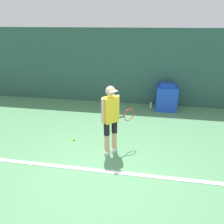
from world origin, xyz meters
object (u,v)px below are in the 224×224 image
Objects in this scene: tennis_ball at (74,139)px; covered_chair at (166,97)px; water_bottle at (151,105)px; tennis_player at (111,117)px.

tennis_ball is 0.07× the size of covered_chair.
water_bottle is (-0.52, 0.08, -0.35)m from covered_chair.
water_bottle is (0.95, 3.17, -0.82)m from tennis_player.
covered_chair is (1.47, 3.09, -0.48)m from tennis_player.
water_bottle reaches higher than tennis_ball.
tennis_ball is (-1.08, 0.36, -0.90)m from tennis_player.
water_bottle is (2.03, 2.81, 0.07)m from tennis_ball.
covered_chair is at bearing 46.94° from tennis_ball.
covered_chair is 4.15× the size of water_bottle.
tennis_player reaches higher than covered_chair.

